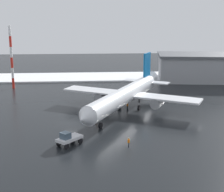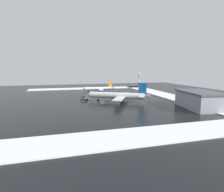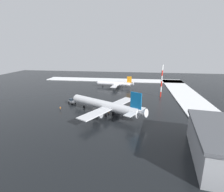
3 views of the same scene
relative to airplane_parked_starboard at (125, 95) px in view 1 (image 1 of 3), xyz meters
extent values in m
plane|color=black|center=(12.10, 7.47, -3.93)|extent=(240.00, 240.00, 0.00)
cube|color=white|center=(12.10, -42.53, -3.71)|extent=(152.00, 16.00, 0.44)
cylinder|color=silver|center=(0.46, 0.85, 0.00)|extent=(19.36, 31.40, 3.81)
cone|color=silver|center=(9.11, 16.83, 0.00)|extent=(4.47, 4.09, 3.62)
cone|color=silver|center=(-8.29, -15.32, 0.67)|extent=(4.76, 5.06, 3.71)
cube|color=silver|center=(-9.23, 2.27, -0.34)|extent=(15.17, 11.28, 0.40)
cylinder|color=gray|center=(-6.99, 1.70, -1.46)|extent=(3.79, 4.42, 2.24)
cube|color=silver|center=(6.95, -6.48, -0.34)|extent=(15.17, 11.28, 0.40)
cylinder|color=gray|center=(5.24, -4.92, -1.46)|extent=(3.79, 4.42, 2.24)
cube|color=#0C5999|center=(-7.01, -12.95, 4.82)|extent=(2.49, 4.14, 6.28)
cube|color=silver|center=(-9.86, -11.16, 0.45)|extent=(6.12, 5.13, 0.27)
cube|color=silver|center=(-3.94, -14.36, 0.45)|extent=(6.12, 5.13, 0.27)
cylinder|color=black|center=(6.06, 11.21, -1.69)|extent=(0.27, 0.27, 0.78)
cylinder|color=black|center=(6.06, 11.21, -3.31)|extent=(0.93, 1.27, 1.23)
cylinder|color=black|center=(-3.31, -0.93, -1.69)|extent=(0.27, 0.27, 0.78)
cylinder|color=black|center=(-3.31, -0.93, -3.31)|extent=(0.93, 1.27, 1.23)
cylinder|color=black|center=(1.03, -3.28, -1.69)|extent=(0.27, 0.27, 0.78)
cylinder|color=black|center=(1.03, -3.28, -3.31)|extent=(0.93, 1.27, 1.23)
cube|color=silver|center=(11.65, 19.34, -2.78)|extent=(4.76, 4.86, 0.50)
cube|color=#3F5160|center=(12.28, 20.01, -1.98)|extent=(2.05, 2.05, 1.10)
cylinder|color=black|center=(12.03, 21.19, -3.48)|extent=(0.85, 0.87, 0.90)
cylinder|color=black|center=(13.47, 19.83, -3.48)|extent=(0.85, 0.87, 0.90)
cylinder|color=black|center=(9.82, 18.84, -3.48)|extent=(0.85, 0.87, 0.90)
cylinder|color=black|center=(11.26, 17.49, -3.48)|extent=(0.85, 0.87, 0.90)
cylinder|color=black|center=(6.76, 5.20, -3.50)|extent=(0.16, 0.16, 0.85)
cylinder|color=black|center=(6.63, 5.35, -3.50)|extent=(0.16, 0.16, 0.85)
cylinder|color=orange|center=(6.69, 5.28, -2.77)|extent=(0.36, 0.36, 0.62)
sphere|color=tan|center=(6.69, 5.28, -2.34)|extent=(0.24, 0.24, 0.24)
cylinder|color=black|center=(1.64, 21.05, -3.50)|extent=(0.16, 0.16, 0.85)
cylinder|color=black|center=(1.68, 21.24, -3.50)|extent=(0.16, 0.16, 0.85)
cylinder|color=orange|center=(1.66, 21.15, -2.77)|extent=(0.36, 0.36, 0.62)
sphere|color=tan|center=(1.66, 21.15, -2.34)|extent=(0.24, 0.24, 0.24)
cylinder|color=black|center=(-0.62, -1.76, -3.50)|extent=(0.16, 0.16, 0.85)
cylinder|color=black|center=(-0.76, -1.62, -3.50)|extent=(0.16, 0.16, 0.85)
cylinder|color=orange|center=(-0.69, -1.69, -2.77)|extent=(0.36, 0.36, 0.62)
sphere|color=tan|center=(-0.69, -1.69, -2.34)|extent=(0.24, 0.24, 0.24)
cylinder|color=red|center=(30.75, -26.91, -2.39)|extent=(0.70, 0.70, 3.09)
cylinder|color=white|center=(30.75, -26.91, 0.70)|extent=(0.70, 0.70, 3.09)
cylinder|color=red|center=(30.75, -26.91, 3.78)|extent=(0.70, 0.70, 3.09)
cylinder|color=white|center=(30.75, -26.91, 6.87)|extent=(0.70, 0.70, 3.09)
cylinder|color=red|center=(30.75, -26.91, 9.95)|extent=(0.70, 0.70, 3.09)
cylinder|color=white|center=(30.75, -26.91, 13.04)|extent=(0.70, 0.70, 3.09)
cube|color=gray|center=(-27.32, -35.18, 0.07)|extent=(25.74, 17.26, 8.00)
cube|color=#4C4F54|center=(-27.32, -35.18, 4.47)|extent=(26.88, 18.40, 0.80)
camera|label=1|loc=(8.11, 74.97, 18.34)|focal=55.00mm
camera|label=2|loc=(-100.80, 30.58, 16.14)|focal=28.00mm
camera|label=3|loc=(-69.40, -12.89, 23.99)|focal=28.00mm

